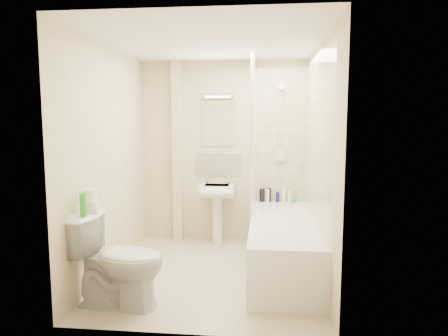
# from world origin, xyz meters

# --- Properties ---
(floor) EXTENTS (2.50, 2.50, 0.00)m
(floor) POSITION_xyz_m (0.00, 0.00, 0.00)
(floor) COLOR beige
(floor) RESTS_ON ground
(wall_back) EXTENTS (2.20, 0.02, 2.40)m
(wall_back) POSITION_xyz_m (0.00, 1.25, 1.20)
(wall_back) COLOR beige
(wall_back) RESTS_ON ground
(wall_left) EXTENTS (0.02, 2.50, 2.40)m
(wall_left) POSITION_xyz_m (-1.10, 0.00, 1.20)
(wall_left) COLOR beige
(wall_left) RESTS_ON ground
(wall_right) EXTENTS (0.02, 2.50, 2.40)m
(wall_right) POSITION_xyz_m (1.10, 0.00, 1.20)
(wall_right) COLOR beige
(wall_right) RESTS_ON ground
(ceiling) EXTENTS (2.20, 2.50, 0.02)m
(ceiling) POSITION_xyz_m (0.00, 0.00, 2.40)
(ceiling) COLOR white
(ceiling) RESTS_ON wall_back
(tile_back) EXTENTS (0.70, 0.01, 1.75)m
(tile_back) POSITION_xyz_m (0.75, 1.24, 1.42)
(tile_back) COLOR beige
(tile_back) RESTS_ON wall_back
(tile_right) EXTENTS (0.01, 2.10, 1.75)m
(tile_right) POSITION_xyz_m (1.09, 0.20, 1.42)
(tile_right) COLOR beige
(tile_right) RESTS_ON wall_right
(pipe_boxing) EXTENTS (0.12, 0.12, 2.40)m
(pipe_boxing) POSITION_xyz_m (-0.62, 1.19, 1.20)
(pipe_boxing) COLOR beige
(pipe_boxing) RESTS_ON ground
(splashback) EXTENTS (0.60, 0.02, 0.30)m
(splashback) POSITION_xyz_m (-0.07, 1.24, 1.03)
(splashback) COLOR beige
(splashback) RESTS_ON wall_back
(mirror) EXTENTS (0.46, 0.01, 0.60)m
(mirror) POSITION_xyz_m (-0.07, 1.24, 1.58)
(mirror) COLOR white
(mirror) RESTS_ON wall_back
(strip_light) EXTENTS (0.42, 0.07, 0.07)m
(strip_light) POSITION_xyz_m (-0.07, 1.22, 1.95)
(strip_light) COLOR silver
(strip_light) RESTS_ON wall_back
(bathtub) EXTENTS (0.70, 2.10, 0.55)m
(bathtub) POSITION_xyz_m (0.75, 0.20, 0.29)
(bathtub) COLOR white
(bathtub) RESTS_ON ground
(shower_screen) EXTENTS (0.04, 0.92, 1.80)m
(shower_screen) POSITION_xyz_m (0.40, 0.80, 1.45)
(shower_screen) COLOR white
(shower_screen) RESTS_ON bathtub
(shower_fixture) EXTENTS (0.10, 0.16, 0.99)m
(shower_fixture) POSITION_xyz_m (0.75, 1.19, 1.55)
(shower_fixture) COLOR silver
(shower_fixture) RESTS_ON wall_back
(pedestal_sink) EXTENTS (0.46, 0.45, 0.89)m
(pedestal_sink) POSITION_xyz_m (-0.07, 1.01, 0.63)
(pedestal_sink) COLOR white
(pedestal_sink) RESTS_ON ground
(bottle_black_a) EXTENTS (0.07, 0.07, 0.17)m
(bottle_black_a) POSITION_xyz_m (0.52, 1.16, 0.64)
(bottle_black_a) COLOR black
(bottle_black_a) RESTS_ON bathtub
(bottle_white_a) EXTENTS (0.06, 0.06, 0.17)m
(bottle_white_a) POSITION_xyz_m (0.60, 1.16, 0.64)
(bottle_white_a) COLOR white
(bottle_white_a) RESTS_ON bathtub
(bottle_black_b) EXTENTS (0.05, 0.05, 0.18)m
(bottle_black_b) POSITION_xyz_m (0.61, 1.16, 0.64)
(bottle_black_b) COLOR black
(bottle_black_b) RESTS_ON bathtub
(bottle_blue) EXTENTS (0.05, 0.05, 0.13)m
(bottle_blue) POSITION_xyz_m (0.73, 1.16, 0.61)
(bottle_blue) COLOR #121952
(bottle_blue) RESTS_ON bathtub
(bottle_cream) EXTENTS (0.06, 0.06, 0.19)m
(bottle_cream) POSITION_xyz_m (0.81, 1.16, 0.64)
(bottle_cream) COLOR #F6E5BE
(bottle_cream) RESTS_ON bathtub
(bottle_white_b) EXTENTS (0.06, 0.06, 0.15)m
(bottle_white_b) POSITION_xyz_m (0.88, 1.16, 0.63)
(bottle_white_b) COLOR silver
(bottle_white_b) RESTS_ON bathtub
(bottle_green) EXTENTS (0.07, 0.07, 0.09)m
(bottle_green) POSITION_xyz_m (0.93, 1.16, 0.60)
(bottle_green) COLOR green
(bottle_green) RESTS_ON bathtub
(toilet) EXTENTS (0.63, 0.90, 0.82)m
(toilet) POSITION_xyz_m (-0.72, -0.82, 0.41)
(toilet) COLOR white
(toilet) RESTS_ON ground
(toilet_roll_lower) EXTENTS (0.11, 0.11, 0.10)m
(toilet_roll_lower) POSITION_xyz_m (-0.96, -0.77, 0.87)
(toilet_roll_lower) COLOR white
(toilet_roll_lower) RESTS_ON toilet
(toilet_roll_upper) EXTENTS (0.12, 0.12, 0.10)m
(toilet_roll_upper) POSITION_xyz_m (-0.98, -0.75, 0.97)
(toilet_roll_upper) COLOR white
(toilet_roll_upper) RESTS_ON toilet_roll_lower
(green_bottle) EXTENTS (0.05, 0.05, 0.20)m
(green_bottle) POSITION_xyz_m (-0.97, -0.92, 0.92)
(green_bottle) COLOR green
(green_bottle) RESTS_ON toilet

